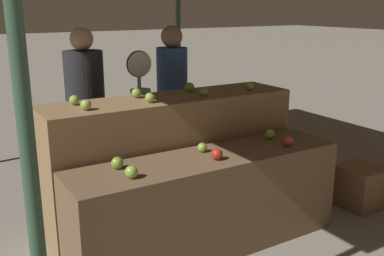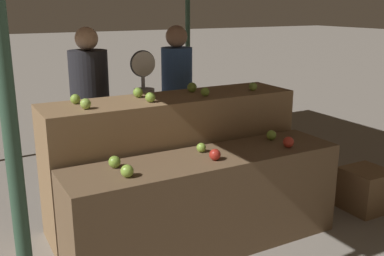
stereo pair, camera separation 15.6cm
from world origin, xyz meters
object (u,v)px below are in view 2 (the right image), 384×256
at_px(person_vendor_at_scale, 177,94).
at_px(produce_scale, 144,93).
at_px(person_customer_left, 90,101).
at_px(wooden_crate_side, 365,189).

bearing_deg(person_vendor_at_scale, produce_scale, 42.59).
relative_size(person_customer_left, wooden_crate_side, 4.25).
bearing_deg(person_vendor_at_scale, person_customer_left, 15.26).
bearing_deg(person_customer_left, wooden_crate_side, 151.35).
distance_m(produce_scale, person_customer_left, 0.55).
height_order(produce_scale, wooden_crate_side, produce_scale).
bearing_deg(produce_scale, person_vendor_at_scale, 16.61).
relative_size(produce_scale, person_vendor_at_scale, 0.87).
height_order(produce_scale, person_customer_left, person_customer_left).
bearing_deg(person_customer_left, produce_scale, 156.00).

